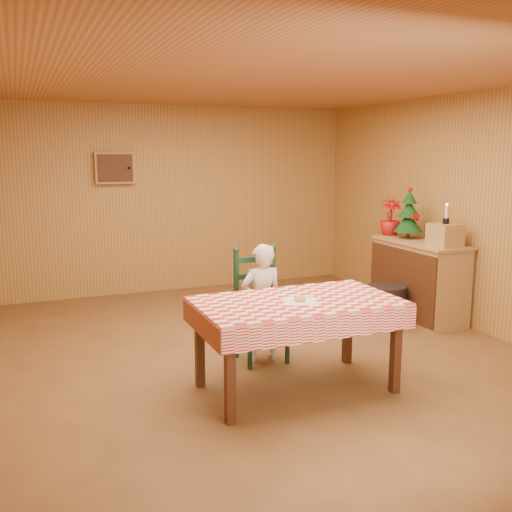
{
  "coord_description": "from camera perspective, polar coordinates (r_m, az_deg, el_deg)",
  "views": [
    {
      "loc": [
        -2.12,
        -4.88,
        1.95
      ],
      "look_at": [
        0.0,
        0.2,
        0.95
      ],
      "focal_mm": 40.0,
      "sensor_mm": 36.0,
      "label": 1
    }
  ],
  "objects": [
    {
      "name": "ladder_chair",
      "position": [
        5.42,
        0.33,
        -5.18
      ],
      "size": [
        0.44,
        0.4,
        1.08
      ],
      "color": "black",
      "rests_on": "ground"
    },
    {
      "name": "shelf_unit",
      "position": [
        7.03,
        15.94,
        -2.3
      ],
      "size": [
        0.54,
        1.24,
        0.93
      ],
      "color": "tan",
      "rests_on": "ground"
    },
    {
      "name": "napkin",
      "position": [
        4.62,
        4.41,
        -4.52
      ],
      "size": [
        0.34,
        0.34,
        0.0
      ],
      "primitive_type": "cube",
      "rotation": [
        0.0,
        0.0,
        -0.39
      ],
      "color": "white",
      "rests_on": "dining_table"
    },
    {
      "name": "crate",
      "position": [
        6.63,
        18.39,
        2.01
      ],
      "size": [
        0.31,
        0.31,
        0.25
      ],
      "primitive_type": "cube",
      "rotation": [
        0.0,
        0.0,
        0.04
      ],
      "color": "tan",
      "rests_on": "shelf_unit"
    },
    {
      "name": "candle_set",
      "position": [
        6.61,
        18.48,
        3.64
      ],
      "size": [
        0.07,
        0.07,
        0.22
      ],
      "color": "black",
      "rests_on": "crate"
    },
    {
      "name": "christmas_tree",
      "position": [
        7.11,
        15.04,
        3.97
      ],
      "size": [
        0.34,
        0.34,
        0.62
      ],
      "color": "#472413",
      "rests_on": "shelf_unit"
    },
    {
      "name": "storage_bin",
      "position": [
        6.76,
        12.86,
        -4.77
      ],
      "size": [
        0.46,
        0.46,
        0.45
      ],
      "primitive_type": "cylinder",
      "rotation": [
        0.0,
        0.0,
        -0.02
      ],
      "color": "black",
      "rests_on": "ground"
    },
    {
      "name": "ground",
      "position": [
        5.67,
        0.79,
        -9.83
      ],
      "size": [
        6.0,
        6.0,
        0.0
      ],
      "primitive_type": "plane",
      "color": "brown",
      "rests_on": "ground"
    },
    {
      "name": "cabin_walls",
      "position": [
        5.82,
        -1.3,
        9.06
      ],
      "size": [
        5.1,
        6.05,
        2.65
      ],
      "color": "#B48341",
      "rests_on": "ground"
    },
    {
      "name": "flower_arrangement",
      "position": [
        7.33,
        13.27,
        3.77
      ],
      "size": [
        0.33,
        0.33,
        0.45
      ],
      "primitive_type": "imported",
      "rotation": [
        0.0,
        0.0,
        -0.41
      ],
      "color": "#AB100F",
      "rests_on": "shelf_unit"
    },
    {
      "name": "donut",
      "position": [
        4.62,
        4.41,
        -4.31
      ],
      "size": [
        0.11,
        0.11,
        0.03
      ],
      "primitive_type": "torus",
      "rotation": [
        0.0,
        0.0,
        -0.22
      ],
      "color": "gold",
      "rests_on": "napkin"
    },
    {
      "name": "seated_child",
      "position": [
        5.36,
        0.57,
        -4.72
      ],
      "size": [
        0.41,
        0.27,
        1.12
      ],
      "primitive_type": "imported",
      "rotation": [
        0.0,
        0.0,
        3.14
      ],
      "color": "silver",
      "rests_on": "ground"
    },
    {
      "name": "dining_table",
      "position": [
        4.68,
        4.11,
        -5.37
      ],
      "size": [
        1.66,
        0.96,
        0.77
      ],
      "color": "#472413",
      "rests_on": "ground"
    }
  ]
}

